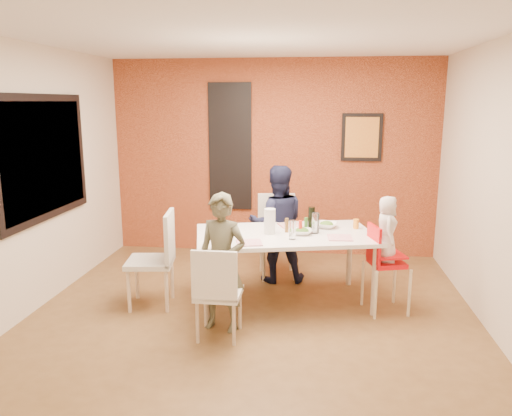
# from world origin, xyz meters

# --- Properties ---
(ground) EXTENTS (4.50, 4.50, 0.00)m
(ground) POSITION_xyz_m (0.00, 0.00, 0.00)
(ground) COLOR brown
(ground) RESTS_ON ground
(ceiling) EXTENTS (4.50, 4.50, 0.02)m
(ceiling) POSITION_xyz_m (0.00, 0.00, 2.70)
(ceiling) COLOR silver
(ceiling) RESTS_ON wall_back
(wall_back) EXTENTS (4.50, 0.02, 2.70)m
(wall_back) POSITION_xyz_m (0.00, 2.25, 1.35)
(wall_back) COLOR beige
(wall_back) RESTS_ON ground
(wall_front) EXTENTS (4.50, 0.02, 2.70)m
(wall_front) POSITION_xyz_m (0.00, -2.25, 1.35)
(wall_front) COLOR beige
(wall_front) RESTS_ON ground
(wall_left) EXTENTS (0.02, 4.50, 2.70)m
(wall_left) POSITION_xyz_m (-2.25, 0.00, 1.35)
(wall_left) COLOR beige
(wall_left) RESTS_ON ground
(wall_right) EXTENTS (0.02, 4.50, 2.70)m
(wall_right) POSITION_xyz_m (2.25, 0.00, 1.35)
(wall_right) COLOR beige
(wall_right) RESTS_ON ground
(brick_accent_wall) EXTENTS (4.50, 0.02, 2.70)m
(brick_accent_wall) POSITION_xyz_m (0.00, 2.23, 1.35)
(brick_accent_wall) COLOR maroon
(brick_accent_wall) RESTS_ON ground
(picture_window_frame) EXTENTS (0.05, 1.70, 1.30)m
(picture_window_frame) POSITION_xyz_m (-2.22, 0.20, 1.55)
(picture_window_frame) COLOR black
(picture_window_frame) RESTS_ON wall_left
(picture_window_pane) EXTENTS (0.02, 1.55, 1.15)m
(picture_window_pane) POSITION_xyz_m (-2.21, 0.20, 1.55)
(picture_window_pane) COLOR black
(picture_window_pane) RESTS_ON wall_left
(glassblock_strip) EXTENTS (0.55, 0.03, 1.70)m
(glassblock_strip) POSITION_xyz_m (-0.60, 2.21, 1.50)
(glassblock_strip) COLOR silver
(glassblock_strip) RESTS_ON wall_back
(glassblock_surround) EXTENTS (0.60, 0.03, 1.76)m
(glassblock_surround) POSITION_xyz_m (-0.60, 2.21, 1.50)
(glassblock_surround) COLOR black
(glassblock_surround) RESTS_ON wall_back
(art_print_frame) EXTENTS (0.54, 0.03, 0.64)m
(art_print_frame) POSITION_xyz_m (1.20, 2.21, 1.65)
(art_print_frame) COLOR black
(art_print_frame) RESTS_ON wall_back
(art_print_canvas) EXTENTS (0.44, 0.01, 0.54)m
(art_print_canvas) POSITION_xyz_m (1.20, 2.19, 1.65)
(art_print_canvas) COLOR gold
(art_print_canvas) RESTS_ON wall_back
(dining_table) EXTENTS (2.03, 1.42, 0.77)m
(dining_table) POSITION_xyz_m (0.30, 0.39, 0.70)
(dining_table) COLOR white
(dining_table) RESTS_ON ground
(chair_near) EXTENTS (0.41, 0.41, 0.87)m
(chair_near) POSITION_xyz_m (-0.25, -0.55, 0.49)
(chair_near) COLOR silver
(chair_near) RESTS_ON ground
(chair_far) EXTENTS (0.54, 0.54, 1.00)m
(chair_far) POSITION_xyz_m (0.14, 1.31, 0.56)
(chair_far) COLOR silver
(chair_far) RESTS_ON ground
(chair_left) EXTENTS (0.53, 0.53, 1.01)m
(chair_left) POSITION_xyz_m (-1.01, 0.15, 0.56)
(chair_left) COLOR beige
(chair_left) RESTS_ON ground
(high_chair) EXTENTS (0.47, 0.47, 0.91)m
(high_chair) POSITION_xyz_m (1.30, 0.28, 0.55)
(high_chair) COLOR red
(high_chair) RESTS_ON ground
(child_near) EXTENTS (0.54, 0.42, 1.31)m
(child_near) POSITION_xyz_m (-0.24, -0.32, 0.65)
(child_near) COLOR brown
(child_near) RESTS_ON ground
(child_far) EXTENTS (0.76, 0.64, 1.40)m
(child_far) POSITION_xyz_m (0.16, 1.06, 0.70)
(child_far) COLOR #161932
(child_far) RESTS_ON ground
(toddler) EXTENTS (0.21, 0.33, 0.67)m
(toddler) POSITION_xyz_m (1.32, 0.29, 0.87)
(toddler) COLOR beige
(toddler) RESTS_ON high_chair
(plate_near_left) EXTENTS (0.29, 0.29, 0.01)m
(plate_near_left) POSITION_xyz_m (-0.03, -0.03, 0.77)
(plate_near_left) COLOR white
(plate_near_left) RESTS_ON dining_table
(plate_far_mid) EXTENTS (0.31, 0.31, 0.01)m
(plate_far_mid) POSITION_xyz_m (0.33, 0.72, 0.77)
(plate_far_mid) COLOR white
(plate_far_mid) RESTS_ON dining_table
(plate_near_right) EXTENTS (0.25, 0.25, 0.01)m
(plate_near_right) POSITION_xyz_m (0.86, 0.26, 0.77)
(plate_near_right) COLOR white
(plate_near_right) RESTS_ON dining_table
(plate_far_left) EXTENTS (0.20, 0.20, 0.01)m
(plate_far_left) POSITION_xyz_m (-0.42, 0.53, 0.77)
(plate_far_left) COLOR white
(plate_far_left) RESTS_ON dining_table
(salad_bowl_a) EXTENTS (0.23, 0.23, 0.05)m
(salad_bowl_a) POSITION_xyz_m (0.47, 0.37, 0.79)
(salad_bowl_a) COLOR white
(salad_bowl_a) RESTS_ON dining_table
(salad_bowl_b) EXTENTS (0.30, 0.30, 0.06)m
(salad_bowl_b) POSITION_xyz_m (0.73, 0.68, 0.80)
(salad_bowl_b) COLOR white
(salad_bowl_b) RESTS_ON dining_table
(wine_bottle) EXTENTS (0.07, 0.07, 0.27)m
(wine_bottle) POSITION_xyz_m (0.57, 0.50, 0.90)
(wine_bottle) COLOR black
(wine_bottle) RESTS_ON dining_table
(wine_glass_a) EXTENTS (0.07, 0.07, 0.19)m
(wine_glass_a) POSITION_xyz_m (0.38, 0.17, 0.86)
(wine_glass_a) COLOR white
(wine_glass_a) RESTS_ON dining_table
(wine_glass_b) EXTENTS (0.08, 0.08, 0.22)m
(wine_glass_b) POSITION_xyz_m (0.61, 0.43, 0.88)
(wine_glass_b) COLOR white
(wine_glass_b) RESTS_ON dining_table
(paper_towel_roll) EXTENTS (0.12, 0.12, 0.27)m
(paper_towel_roll) POSITION_xyz_m (0.14, 0.35, 0.90)
(paper_towel_roll) COLOR silver
(paper_towel_roll) RESTS_ON dining_table
(condiment_red) EXTENTS (0.04, 0.04, 0.15)m
(condiment_red) POSITION_xyz_m (0.46, 0.35, 0.84)
(condiment_red) COLOR red
(condiment_red) RESTS_ON dining_table
(condiment_green) EXTENTS (0.04, 0.04, 0.15)m
(condiment_green) POSITION_xyz_m (0.51, 0.49, 0.84)
(condiment_green) COLOR #366C24
(condiment_green) RESTS_ON dining_table
(condiment_brown) EXTENTS (0.04, 0.04, 0.15)m
(condiment_brown) POSITION_xyz_m (0.31, 0.44, 0.84)
(condiment_brown) COLOR brown
(condiment_brown) RESTS_ON dining_table
(sippy_cup) EXTENTS (0.06, 0.06, 0.11)m
(sippy_cup) POSITION_xyz_m (1.05, 0.68, 0.82)
(sippy_cup) COLOR orange
(sippy_cup) RESTS_ON dining_table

